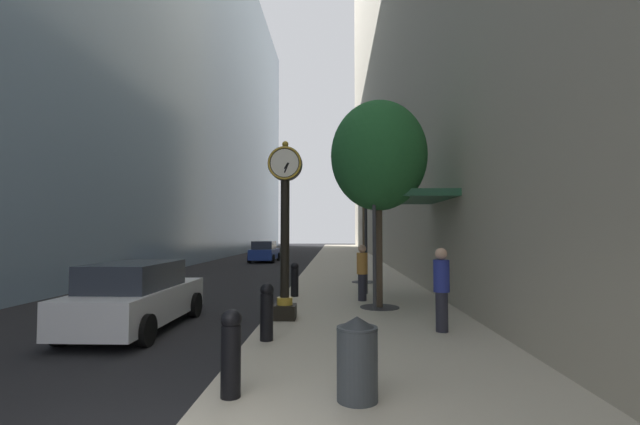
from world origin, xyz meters
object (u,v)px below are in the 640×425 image
at_px(bollard_nearest, 231,351).
at_px(car_blue_near, 264,252).
at_px(car_white_mid, 137,297).
at_px(bollard_second, 267,310).
at_px(street_clock, 285,221).
at_px(street_tree_mid_near, 364,166).
at_px(bollard_fourth, 295,278).
at_px(pedestrian_walking, 362,271).
at_px(trash_bin, 357,357).
at_px(street_tree_near, 379,156).
at_px(pedestrian_by_clock, 442,287).

bearing_deg(bollard_nearest, car_blue_near, 98.54).
bearing_deg(car_white_mid, bollard_second, -23.52).
relative_size(street_clock, street_tree_mid_near, 0.71).
relative_size(bollard_second, bollard_fourth, 1.00).
bearing_deg(pedestrian_walking, bollard_fourth, 159.64).
xyz_separation_m(bollard_second, trash_bin, (1.63, -2.94, -0.05)).
distance_m(bollard_nearest, pedestrian_walking, 8.16).
xyz_separation_m(bollard_nearest, pedestrian_walking, (2.18, 7.86, 0.33)).
distance_m(street_tree_near, car_white_mid, 7.30).
height_order(bollard_second, pedestrian_by_clock, pedestrian_by_clock).
bearing_deg(trash_bin, pedestrian_by_clock, 62.37).
xyz_separation_m(bollard_nearest, pedestrian_by_clock, (3.62, 3.76, 0.36)).
height_order(bollard_fourth, pedestrian_walking, pedestrian_walking).
xyz_separation_m(street_clock, street_tree_mid_near, (2.48, 7.84, 2.56)).
bearing_deg(bollard_nearest, street_clock, 88.73).
bearing_deg(street_tree_mid_near, pedestrian_by_clock, -83.50).
height_order(bollard_nearest, bollard_fourth, same).
xyz_separation_m(street_clock, trash_bin, (1.52, -5.00, -1.87)).
distance_m(bollard_fourth, pedestrian_walking, 2.35).
bearing_deg(bollard_fourth, car_blue_near, 102.45).
height_order(bollard_second, car_white_mid, car_white_mid).
height_order(street_clock, car_blue_near, street_clock).
distance_m(bollard_nearest, street_tree_mid_near, 13.76).
height_order(street_tree_mid_near, pedestrian_by_clock, street_tree_mid_near).
distance_m(street_clock, car_blue_near, 22.62).
bearing_deg(pedestrian_walking, bollard_nearest, -105.52).
relative_size(bollard_nearest, pedestrian_by_clock, 0.63).
distance_m(pedestrian_by_clock, car_blue_near, 24.59).
distance_m(street_clock, bollard_second, 2.75).
bearing_deg(bollard_fourth, pedestrian_walking, -20.36).
bearing_deg(bollard_fourth, street_tree_near, -37.87).
relative_size(street_tree_near, pedestrian_by_clock, 3.30).
distance_m(street_tree_mid_near, trash_bin, 13.62).
height_order(bollard_second, bollard_fourth, same).
bearing_deg(street_clock, bollard_fourth, 91.69).
relative_size(bollard_nearest, car_white_mid, 0.26).
height_order(street_tree_near, car_blue_near, street_tree_near).
distance_m(pedestrian_by_clock, car_white_mid, 6.92).
distance_m(bollard_fourth, street_tree_near, 4.95).
xyz_separation_m(bollard_fourth, pedestrian_walking, (2.18, -0.81, 0.33)).
xyz_separation_m(trash_bin, car_white_mid, (-4.89, 4.36, 0.09)).
bearing_deg(bollard_fourth, street_clock, -88.31).
relative_size(bollard_fourth, pedestrian_by_clock, 0.63).
xyz_separation_m(street_tree_mid_near, car_blue_near, (-6.66, 14.33, -4.33)).
bearing_deg(street_tree_near, car_white_mid, -158.20).
height_order(bollard_fourth, trash_bin, bollard_fourth).
xyz_separation_m(street_clock, pedestrian_walking, (2.07, 2.91, -1.48)).
distance_m(bollard_nearest, car_blue_near, 27.42).
bearing_deg(trash_bin, car_blue_near, 101.84).
relative_size(bollard_second, pedestrian_walking, 0.65).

